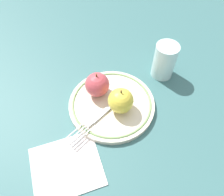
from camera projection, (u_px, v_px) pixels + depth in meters
ground_plane at (115, 103)px, 0.61m from camera, size 2.00×2.00×0.00m
plate at (112, 104)px, 0.59m from camera, size 0.23×0.23×0.02m
apple_red_whole at (97, 85)px, 0.58m from camera, size 0.07×0.07×0.07m
apple_second_whole at (121, 101)px, 0.55m from camera, size 0.07×0.07×0.07m
fork at (96, 119)px, 0.56m from camera, size 0.03×0.17×0.00m
drinking_glass at (164, 61)px, 0.63m from camera, size 0.07×0.07×0.11m
napkin_folded at (66, 166)px, 0.50m from camera, size 0.19×0.20×0.01m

